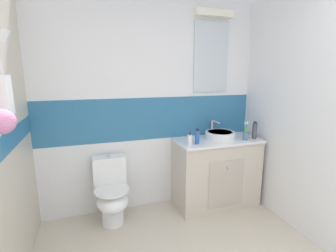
{
  "coord_description": "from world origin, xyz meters",
  "views": [
    {
      "loc": [
        -0.73,
        -0.4,
        1.62
      ],
      "look_at": [
        -0.01,
        1.78,
        1.14
      ],
      "focal_mm": 26.36,
      "sensor_mm": 36.0,
      "label": 1
    }
  ],
  "objects_px": {
    "toothbrush_cup": "(246,135)",
    "sink_basin": "(220,135)",
    "shampoo_bottle_tall": "(255,131)",
    "toilet": "(112,193)",
    "soap_dispenser": "(190,140)",
    "deodorant_spray_can": "(197,137)"
  },
  "relations": [
    {
      "from": "sink_basin",
      "to": "shampoo_bottle_tall",
      "type": "distance_m",
      "value": 0.42
    },
    {
      "from": "sink_basin",
      "to": "soap_dispenser",
      "type": "relative_size",
      "value": 2.65
    },
    {
      "from": "toilet",
      "to": "soap_dispenser",
      "type": "relative_size",
      "value": 4.84
    },
    {
      "from": "sink_basin",
      "to": "deodorant_spray_can",
      "type": "distance_m",
      "value": 0.39
    },
    {
      "from": "sink_basin",
      "to": "deodorant_spray_can",
      "type": "xyz_separation_m",
      "value": [
        -0.37,
        -0.13,
        0.04
      ]
    },
    {
      "from": "toilet",
      "to": "shampoo_bottle_tall",
      "type": "distance_m",
      "value": 1.82
    },
    {
      "from": "toilet",
      "to": "toothbrush_cup",
      "type": "relative_size",
      "value": 3.24
    },
    {
      "from": "soap_dispenser",
      "to": "toilet",
      "type": "bearing_deg",
      "value": 171.4
    },
    {
      "from": "shampoo_bottle_tall",
      "to": "soap_dispenser",
      "type": "bearing_deg",
      "value": 179.9
    },
    {
      "from": "toothbrush_cup",
      "to": "shampoo_bottle_tall",
      "type": "xyz_separation_m",
      "value": [
        0.13,
        0.01,
        0.04
      ]
    },
    {
      "from": "deodorant_spray_can",
      "to": "toothbrush_cup",
      "type": "bearing_deg",
      "value": -2.19
    },
    {
      "from": "sink_basin",
      "to": "shampoo_bottle_tall",
      "type": "xyz_separation_m",
      "value": [
        0.39,
        -0.15,
        0.05
      ]
    },
    {
      "from": "toothbrush_cup",
      "to": "sink_basin",
      "type": "bearing_deg",
      "value": 148.16
    },
    {
      "from": "toilet",
      "to": "toothbrush_cup",
      "type": "height_order",
      "value": "toothbrush_cup"
    },
    {
      "from": "toilet",
      "to": "sink_basin",
      "type": "bearing_deg",
      "value": 0.61
    },
    {
      "from": "toilet",
      "to": "deodorant_spray_can",
      "type": "bearing_deg",
      "value": -7.16
    },
    {
      "from": "toothbrush_cup",
      "to": "shampoo_bottle_tall",
      "type": "distance_m",
      "value": 0.14
    },
    {
      "from": "sink_basin",
      "to": "toilet",
      "type": "bearing_deg",
      "value": -179.39
    },
    {
      "from": "toothbrush_cup",
      "to": "soap_dispenser",
      "type": "xyz_separation_m",
      "value": [
        -0.72,
        0.01,
        -0.0
      ]
    },
    {
      "from": "sink_basin",
      "to": "shampoo_bottle_tall",
      "type": "bearing_deg",
      "value": -20.62
    },
    {
      "from": "toilet",
      "to": "shampoo_bottle_tall",
      "type": "relative_size",
      "value": 3.49
    },
    {
      "from": "soap_dispenser",
      "to": "deodorant_spray_can",
      "type": "height_order",
      "value": "deodorant_spray_can"
    }
  ]
}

